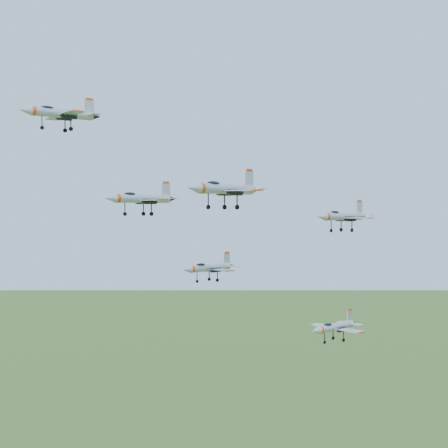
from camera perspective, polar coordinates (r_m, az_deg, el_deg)
name	(u,v)px	position (r m, az deg, el deg)	size (l,w,h in m)	color
jet_lead	(60,113)	(107.19, -14.76, 9.78)	(14.07, 11.72, 3.76)	#A7ABB4
jet_left_high	(141,198)	(97.64, -7.63, 2.35)	(12.95, 10.88, 3.47)	#A7ABB4
jet_right_high	(224,189)	(80.82, 0.01, 3.26)	(12.76, 10.84, 3.46)	#A7ABB4
jet_left_low	(208,267)	(115.31, -1.43, -3.99)	(12.60, 10.67, 3.41)	#A7ABB4
jet_right_low	(342,216)	(105.21, 10.73, 0.72)	(12.59, 10.60, 3.38)	#A7ABB4
jet_trail	(334,327)	(124.31, 10.04, -9.23)	(13.78, 11.67, 3.73)	#A7ABB4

